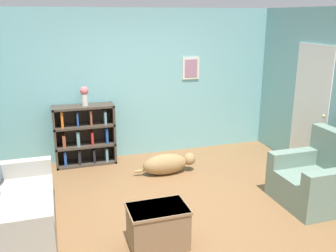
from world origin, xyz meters
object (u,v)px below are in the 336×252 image
object	(u,v)px
recliner_chair	(318,179)
dog	(167,164)
bookshelf	(85,136)
vase	(84,95)
couch	(9,212)
coffee_table	(158,226)

from	to	relation	value
recliner_chair	dog	world-z (taller)	recliner_chair
bookshelf	recliner_chair	xyz separation A→B (m)	(2.86, -2.39, -0.16)
vase	bookshelf	bearing A→B (deg)	150.88
couch	dog	size ratio (longest dim) A/B	1.64
couch	vase	bearing A→B (deg)	60.72
couch	recliner_chair	world-z (taller)	recliner_chair
bookshelf	coffee_table	bearing A→B (deg)	-79.15
bookshelf	dog	size ratio (longest dim) A/B	1.00
bookshelf	dog	xyz separation A→B (m)	(1.21, -0.85, -0.33)
couch	bookshelf	bearing A→B (deg)	61.87
coffee_table	vase	world-z (taller)	vase
dog	couch	bearing A→B (deg)	-153.63
couch	coffee_table	xyz separation A→B (m)	(1.58, -0.74, -0.04)
bookshelf	vase	distance (m)	0.71
recliner_chair	coffee_table	world-z (taller)	recliner_chair
bookshelf	dog	distance (m)	1.52
couch	bookshelf	size ratio (longest dim) A/B	1.65
dog	vase	xyz separation A→B (m)	(-1.17, 0.83, 1.04)
coffee_table	couch	bearing A→B (deg)	154.93
couch	vase	distance (m)	2.42
couch	bookshelf	world-z (taller)	bookshelf
coffee_table	recliner_chair	bearing A→B (deg)	7.81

